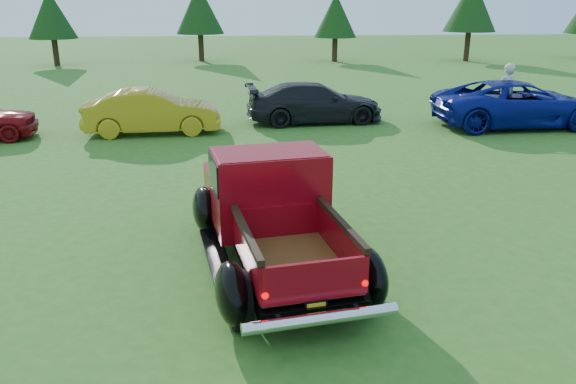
% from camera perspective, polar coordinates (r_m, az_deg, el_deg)
% --- Properties ---
extents(ground, '(120.00, 120.00, 0.00)m').
position_cam_1_polar(ground, '(9.39, -1.43, -5.80)').
color(ground, '#2D631C').
rests_on(ground, ground).
extents(tree_west, '(2.94, 2.94, 4.60)m').
position_cam_1_polar(tree_west, '(39.24, -22.95, 16.28)').
color(tree_west, '#332114').
rests_on(tree_west, ground).
extents(tree_mid_left, '(3.20, 3.20, 5.00)m').
position_cam_1_polar(tree_mid_left, '(39.60, -9.00, 17.88)').
color(tree_mid_left, '#332114').
rests_on(tree_mid_left, ground).
extents(tree_mid_right, '(2.82, 2.82, 4.40)m').
position_cam_1_polar(tree_mid_right, '(39.07, 4.86, 17.42)').
color(tree_mid_right, '#332114').
rests_on(tree_mid_right, ground).
extents(tree_east, '(3.46, 3.46, 5.40)m').
position_cam_1_polar(tree_east, '(41.06, 18.11, 17.63)').
color(tree_east, '#332114').
rests_on(tree_east, ground).
extents(pickup_truck, '(2.87, 4.98, 1.76)m').
position_cam_1_polar(pickup_truck, '(8.77, -1.91, -1.69)').
color(pickup_truck, black).
rests_on(pickup_truck, ground).
extents(show_car_yellow, '(4.21, 1.72, 1.36)m').
position_cam_1_polar(show_car_yellow, '(17.92, -13.59, 7.93)').
color(show_car_yellow, '#B88D18').
rests_on(show_car_yellow, ground).
extents(show_car_grey, '(4.71, 2.24, 1.33)m').
position_cam_1_polar(show_car_grey, '(19.14, 2.71, 9.06)').
color(show_car_grey, black).
rests_on(show_car_grey, ground).
extents(show_car_blue, '(5.41, 2.60, 1.49)m').
position_cam_1_polar(show_car_blue, '(19.88, 22.30, 8.30)').
color(show_car_blue, navy).
rests_on(show_car_blue, ground).
extents(spectator, '(0.83, 0.66, 2.01)m').
position_cam_1_polar(spectator, '(20.00, 21.20, 9.24)').
color(spectator, beige).
rests_on(spectator, ground).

